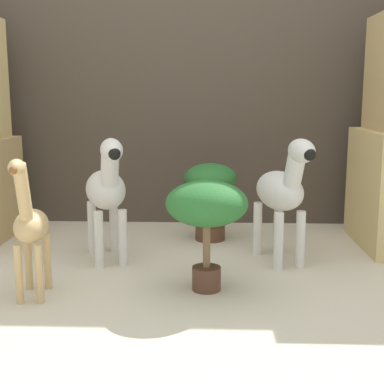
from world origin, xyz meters
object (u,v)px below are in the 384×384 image
object	(u,v)px
zebra_right	(283,190)
potted_palm_back	(207,208)
giraffe_figurine	(30,226)
potted_palm_front	(210,186)
zebra_left	(107,189)

from	to	relation	value
zebra_right	potted_palm_back	world-z (taller)	zebra_right
potted_palm_back	giraffe_figurine	bearing A→B (deg)	-170.54
potted_palm_front	potted_palm_back	xyz separation A→B (m)	(-0.01, -0.84, 0.04)
zebra_right	zebra_left	size ratio (longest dim) A/B	1.00
zebra_right	zebra_left	distance (m)	0.90
zebra_right	potted_palm_front	xyz separation A→B (m)	(-0.37, 0.43, -0.06)
zebra_left	potted_palm_front	distance (m)	0.69
zebra_left	potted_palm_back	distance (m)	0.66
zebra_right	giraffe_figurine	bearing A→B (deg)	-154.63
zebra_left	potted_palm_back	world-z (taller)	zebra_left
zebra_right	potted_palm_front	bearing A→B (deg)	130.37
zebra_left	potted_palm_front	size ratio (longest dim) A/B	1.42
potted_palm_front	potted_palm_back	size ratio (longest dim) A/B	0.93
zebra_right	potted_palm_front	size ratio (longest dim) A/B	1.42
zebra_left	potted_palm_front	bearing A→B (deg)	39.51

